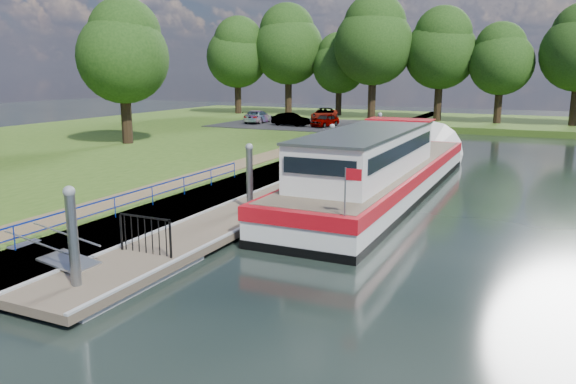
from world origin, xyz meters
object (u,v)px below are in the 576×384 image
at_px(barge, 386,170).
at_px(car_b, 291,119).
at_px(pontoon, 297,191).
at_px(car_d, 325,115).
at_px(car_c, 258,117).
at_px(car_a, 325,120).

distance_m(barge, car_b, 24.92).
bearing_deg(barge, pontoon, -147.74).
relative_size(pontoon, car_d, 6.39).
relative_size(car_b, car_c, 0.85).
xyz_separation_m(barge, car_b, (-14.41, 20.32, 0.32)).
height_order(pontoon, car_b, car_b).
xyz_separation_m(car_a, car_b, (-3.06, -0.62, 0.01)).
relative_size(barge, car_d, 4.50).
distance_m(barge, car_d, 28.97).
bearing_deg(barge, car_c, 130.40).
distance_m(car_a, car_c, 7.18).
relative_size(barge, car_a, 6.41).
height_order(car_a, car_d, car_d).
bearing_deg(car_a, pontoon, -61.90).
xyz_separation_m(car_b, car_d, (1.13, 5.42, 0.08)).
xyz_separation_m(barge, car_a, (-11.35, 20.94, 0.31)).
xyz_separation_m(barge, car_c, (-18.49, 21.73, 0.34)).
xyz_separation_m(car_a, car_d, (-1.93, 4.81, 0.09)).
relative_size(pontoon, car_c, 7.32).
relative_size(pontoon, barge, 1.42).
xyz_separation_m(pontoon, car_c, (-14.89, 24.00, 1.25)).
height_order(car_b, car_c, car_c).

